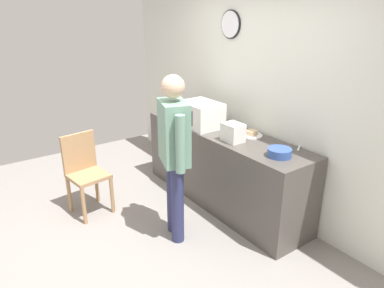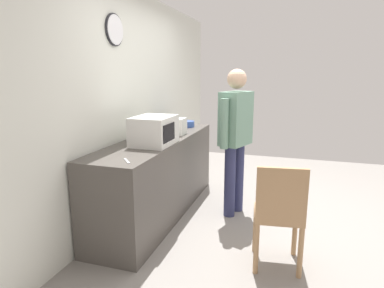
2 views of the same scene
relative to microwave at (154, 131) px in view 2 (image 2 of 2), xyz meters
name	(u,v)px [view 2 (image 2 of 2)]	position (x,y,z in m)	size (l,w,h in m)	color
ground_plane	(262,219)	(0.51, -1.12, -1.07)	(6.00, 6.00, 0.00)	gray
back_wall	(135,103)	(0.51, 0.48, 0.23)	(5.40, 0.13, 2.60)	silver
kitchen_counter	(158,176)	(0.31, 0.10, -0.61)	(2.39, 0.62, 0.92)	#4C4742
microwave	(154,131)	(0.00, 0.00, 0.00)	(0.50, 0.39, 0.30)	silver
sandwich_plate	(156,132)	(0.61, 0.25, -0.13)	(0.25, 0.25, 0.07)	white
salad_bowl	(186,124)	(1.21, 0.05, -0.11)	(0.24, 0.24, 0.08)	#33519E
toaster	(177,126)	(0.62, -0.03, -0.05)	(0.22, 0.18, 0.20)	silver
fork_utensil	(127,161)	(-0.70, -0.05, -0.15)	(0.17, 0.02, 0.01)	silver
spoon_utensil	(163,126)	(1.18, 0.39, -0.15)	(0.17, 0.02, 0.01)	silver
person_standing	(235,132)	(0.58, -0.76, -0.07)	(0.56, 0.36, 1.71)	navy
wooden_chair	(279,212)	(-0.45, -1.33, -0.55)	(0.45, 0.45, 0.94)	#A87F56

